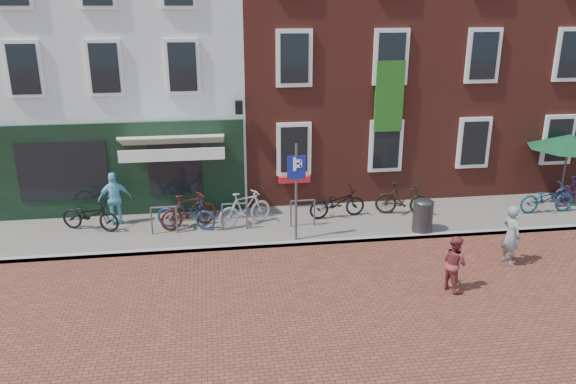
{
  "coord_description": "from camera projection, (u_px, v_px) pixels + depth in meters",
  "views": [
    {
      "loc": [
        -2.11,
        -13.97,
        6.38
      ],
      "look_at": [
        -0.1,
        0.03,
        1.59
      ],
      "focal_mm": 34.93,
      "sensor_mm": 36.0,
      "label": 1
    }
  ],
  "objects": [
    {
      "name": "bicycle_0",
      "position": [
        90.0,
        215.0,
        16.16
      ],
      "size": [
        1.89,
        1.2,
        0.94
      ],
      "primitive_type": "imported",
      "rotation": [
        0.0,
        0.0,
        1.22
      ],
      "color": "black",
      "rests_on": "sidewalk"
    },
    {
      "name": "litter_bin",
      "position": [
        423.0,
        213.0,
        16.07
      ],
      "size": [
        0.57,
        0.57,
        1.05
      ],
      "color": "#363638",
      "rests_on": "sidewalk"
    },
    {
      "name": "building_brick_mid",
      "position": [
        318.0,
        42.0,
        20.66
      ],
      "size": [
        6.0,
        8.0,
        10.0
      ],
      "primitive_type": "cube",
      "color": "maroon",
      "rests_on": "ground"
    },
    {
      "name": "boy",
      "position": [
        454.0,
        263.0,
        12.94
      ],
      "size": [
        0.71,
        0.79,
        1.34
      ],
      "primitive_type": "imported",
      "rotation": [
        0.0,
        0.0,
        1.93
      ],
      "color": "brown",
      "rests_on": "ground"
    },
    {
      "name": "bicycle_2",
      "position": [
        186.0,
        213.0,
        16.28
      ],
      "size": [
        1.89,
        1.17,
        0.94
      ],
      "primitive_type": "imported",
      "rotation": [
        0.0,
        0.0,
        1.24
      ],
      "color": "navy",
      "rests_on": "sidewalk"
    },
    {
      "name": "building_stucco",
      "position": [
        124.0,
        58.0,
        19.88
      ],
      "size": [
        8.0,
        8.0,
        9.0
      ],
      "primitive_type": "cube",
      "color": "silver",
      "rests_on": "ground"
    },
    {
      "name": "parking_sign",
      "position": [
        296.0,
        180.0,
        15.09
      ],
      "size": [
        0.5,
        0.08,
        2.75
      ],
      "color": "#4C4C4F",
      "rests_on": "sidewalk"
    },
    {
      "name": "building_brick_right",
      "position": [
        471.0,
        40.0,
        21.46
      ],
      "size": [
        6.0,
        8.0,
        10.0
      ],
      "primitive_type": "cube",
      "color": "maroon",
      "rests_on": "ground"
    },
    {
      "name": "sidewalk",
      "position": [
        317.0,
        223.0,
        16.96
      ],
      "size": [
        24.0,
        3.0,
        0.1
      ],
      "primitive_type": "cube",
      "color": "slate",
      "rests_on": "ground"
    },
    {
      "name": "bicycle_1",
      "position": [
        189.0,
        211.0,
        16.34
      ],
      "size": [
        1.78,
        1.11,
        1.04
      ],
      "primitive_type": "imported",
      "rotation": [
        0.0,
        0.0,
        1.96
      ],
      "color": "#511811",
      "rests_on": "sidewalk"
    },
    {
      "name": "cafe_person",
      "position": [
        115.0,
        199.0,
        16.5
      ],
      "size": [
        1.0,
        0.59,
        1.6
      ],
      "primitive_type": "imported",
      "rotation": [
        0.0,
        0.0,
        3.37
      ],
      "color": "#78CDE4",
      "rests_on": "sidewalk"
    },
    {
      "name": "bicycle_3",
      "position": [
        245.0,
        208.0,
        16.51
      ],
      "size": [
        1.78,
        1.17,
        1.04
      ],
      "primitive_type": "imported",
      "rotation": [
        0.0,
        0.0,
        2.0
      ],
      "color": "#B8B8BB",
      "rests_on": "sidewalk"
    },
    {
      "name": "bicycle_6",
      "position": [
        547.0,
        198.0,
        17.53
      ],
      "size": [
        1.79,
        0.65,
        0.94
      ],
      "primitive_type": "imported",
      "rotation": [
        0.0,
        0.0,
        1.58
      ],
      "color": "#0D3849",
      "rests_on": "sidewalk"
    },
    {
      "name": "bicycle_4",
      "position": [
        337.0,
        203.0,
        17.14
      ],
      "size": [
        1.85,
        0.87,
        0.94
      ],
      "primitive_type": "imported",
      "rotation": [
        0.0,
        0.0,
        1.71
      ],
      "color": "black",
      "rests_on": "sidewalk"
    },
    {
      "name": "woman",
      "position": [
        511.0,
        235.0,
        14.2
      ],
      "size": [
        0.49,
        0.64,
        1.57
      ],
      "primitive_type": "imported",
      "rotation": [
        0.0,
        0.0,
        1.78
      ],
      "color": "gray",
      "rests_on": "ground"
    },
    {
      "name": "parasol",
      "position": [
        570.0,
        139.0,
        17.97
      ],
      "size": [
        2.56,
        2.56,
        2.37
      ],
      "color": "#4C4C4F",
      "rests_on": "sidewalk"
    },
    {
      "name": "bicycle_5",
      "position": [
        403.0,
        199.0,
        17.33
      ],
      "size": [
        1.8,
        0.97,
        1.04
      ],
      "primitive_type": "imported",
      "rotation": [
        0.0,
        0.0,
        1.28
      ],
      "color": "black",
      "rests_on": "sidewalk"
    },
    {
      "name": "ground",
      "position": [
        292.0,
        247.0,
        15.43
      ],
      "size": [
        80.0,
        80.0,
        0.0
      ],
      "primitive_type": "plane",
      "color": "brown"
    }
  ]
}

